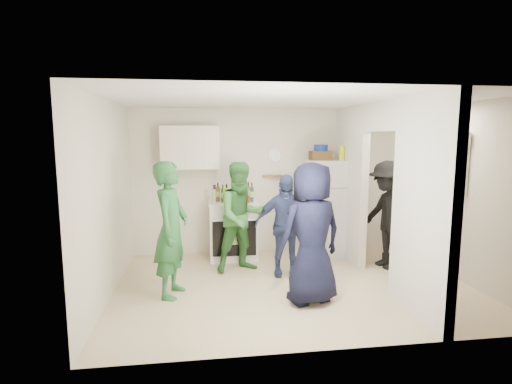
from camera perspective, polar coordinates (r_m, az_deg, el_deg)
The scene contains 39 objects.
floor at distance 5.68m, azimuth 5.30°, elevation -13.08°, with size 4.80×4.80×0.00m, color #C7B68C.
wall_back at distance 7.00m, azimuth 2.30°, elevation 1.55°, with size 4.80×4.80×0.00m, color silver.
wall_front at distance 3.75m, azimuth 11.45°, elevation -4.34°, with size 4.80×4.80×0.00m, color silver.
wall_left at distance 5.34m, azimuth -20.45°, elevation -0.99°, with size 3.40×3.40×0.00m, color silver.
wall_right at distance 6.35m, azimuth 27.08°, elevation -0.01°, with size 3.40×3.40×0.00m, color silver.
ceiling at distance 5.31m, azimuth 5.66°, elevation 12.95°, with size 4.80×4.80×0.00m, color white.
partition_pier_back at distance 6.75m, azimuth 13.28°, elevation 1.10°, with size 0.12×1.20×2.50m, color silver.
partition_pier_front at distance 4.79m, azimuth 22.75°, elevation -2.12°, with size 0.12×1.20×2.50m, color silver.
partition_header at distance 5.70m, azimuth 17.65°, elevation 10.27°, with size 0.12×1.00×0.40m, color silver.
stove at distance 6.72m, azimuth -3.34°, elevation -5.40°, with size 0.80×0.67×0.96m, color white.
upper_cabinet at distance 6.68m, azimuth -9.39°, elevation 6.30°, with size 0.95×0.34×0.70m, color silver.
fridge at distance 6.93m, azimuth 9.94°, elevation -2.25°, with size 0.67×0.65×1.64m, color silver.
wicker_basket at distance 6.85m, azimuth 9.20°, elevation 5.17°, with size 0.35×0.25×0.15m, color brown.
blue_bowl at distance 6.84m, azimuth 9.22°, elevation 6.26°, with size 0.24×0.24×0.11m, color navy.
yellow_cup_stack_top at distance 6.80m, azimuth 12.17°, elevation 5.50°, with size 0.09×0.09×0.25m, color #E2F314.
wall_clock at distance 6.96m, azimuth 2.75°, elevation 5.22°, with size 0.22×0.22×0.03m, color white.
spice_shelf at distance 6.94m, azimuth 2.37°, elevation 2.33°, with size 0.35×0.08×0.03m, color olive.
nook_window at distance 6.46m, azimuth 26.15°, elevation 3.75°, with size 0.03×0.70×0.80m, color black.
nook_window_frame at distance 6.45m, azimuth 26.04°, elevation 3.75°, with size 0.04×0.76×0.86m, color white.
nook_valance at distance 6.43m, azimuth 26.05°, elevation 6.86°, with size 0.04×0.82×0.18m, color white.
yellow_cup_stack_stove at distance 6.38m, azimuth -4.30°, elevation -0.60°, with size 0.09×0.09×0.25m, color yellow.
red_cup at distance 6.44m, azimuth -1.29°, elevation -1.08°, with size 0.09×0.09×0.12m, color red.
person_green_left at distance 5.18m, azimuth -12.03°, elevation -5.25°, with size 0.63×0.41×1.73m, color #296731.
person_green_center at distance 6.01m, azimuth -1.99°, elevation -3.60°, with size 0.81×0.63×1.66m, color #3C7B36.
person_denim at distance 5.86m, azimuth 4.12°, elevation -4.73°, with size 0.88×0.36×1.50m, color navy.
person_navy at distance 4.91m, azimuth 7.90°, elevation -5.88°, with size 0.85×0.55×1.74m, color black.
person_nook at distance 6.49m, azimuth 18.29°, elevation -3.10°, with size 1.08×0.62×1.67m, color black.
bottle_a at distance 6.70m, azimuth -5.85°, elevation -0.12°, with size 0.06×0.06×0.27m, color brown.
bottle_b at distance 6.53m, azimuth -4.76°, elevation -0.22°, with size 0.06×0.06×0.29m, color #205D1F.
bottle_c at distance 6.77m, azimuth -4.23°, elevation -0.01°, with size 0.08×0.08×0.27m, color silver.
bottle_d at distance 6.55m, azimuth -3.13°, elevation -0.24°, with size 0.07×0.07×0.28m, color brown.
bottle_e at distance 6.80m, azimuth -2.72°, elevation 0.15°, with size 0.06×0.06×0.30m, color silver.
bottle_f at distance 6.63m, azimuth -1.84°, elevation -0.07°, with size 0.07×0.07×0.29m, color #163D17.
bottle_g at distance 6.75m, azimuth -1.10°, elevation 0.16°, with size 0.06×0.06×0.31m, color olive.
bottle_h at distance 6.47m, azimuth -6.03°, elevation -0.29°, with size 0.06×0.06×0.30m, color #A9AFB5.
bottle_i at distance 6.72m, azimuth -3.07°, elevation -0.06°, with size 0.06×0.06×0.27m, color brown.
bottle_j at distance 6.55m, azimuth -0.59°, elevation -0.03°, with size 0.06×0.06×0.32m, color #1D5634.
bottle_k at distance 6.62m, azimuth -5.46°, elevation -0.02°, with size 0.07×0.07×0.32m, color brown.
bottle_l at distance 6.49m, azimuth -2.03°, elevation -0.41°, with size 0.06×0.06×0.26m, color gray.
Camera 1 is at (-1.22, -5.15, 2.05)m, focal length 28.00 mm.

